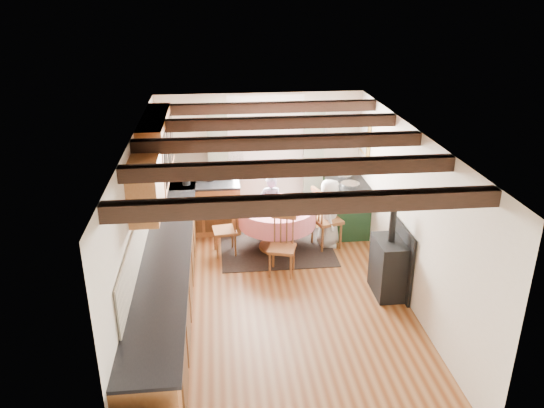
{
  "coord_description": "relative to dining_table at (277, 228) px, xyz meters",
  "views": [
    {
      "loc": [
        -0.78,
        -6.38,
        4.16
      ],
      "look_at": [
        0.0,
        0.8,
        1.15
      ],
      "focal_mm": 35.4,
      "sensor_mm": 36.0,
      "label": 1
    }
  ],
  "objects": [
    {
      "name": "base_cabinet_left",
      "position": [
        -1.67,
        -1.58,
        0.06
      ],
      "size": [
        0.6,
        5.3,
        0.88
      ],
      "primitive_type": "cube",
      "color": "#976235",
      "rests_on": "floor"
    },
    {
      "name": "chair_left",
      "position": [
        -0.87,
        -0.05,
        0.07
      ],
      "size": [
        0.44,
        0.43,
        0.9
      ],
      "primitive_type": null,
      "rotation": [
        0.0,
        0.0,
        -1.45
      ],
      "color": "brown",
      "rests_on": "floor"
    },
    {
      "name": "wall_picture",
      "position": [
        1.6,
        0.72,
        1.32
      ],
      "size": [
        0.04,
        0.5,
        0.6
      ],
      "primitive_type": "cube",
      "color": "gold",
      "rests_on": "wall_right"
    },
    {
      "name": "wall_cabinet_solid",
      "position": [
        -1.8,
        -1.88,
        1.52
      ],
      "size": [
        0.34,
        0.9,
        0.7
      ],
      "primitive_type": "cube",
      "color": "#976235",
      "rests_on": "wall_left"
    },
    {
      "name": "child_far",
      "position": [
        -0.04,
        0.61,
        0.16
      ],
      "size": [
        0.4,
        0.26,
        1.09
      ],
      "primitive_type": "imported",
      "rotation": [
        0.0,
        0.0,
        3.15
      ],
      "color": "#565369",
      "rests_on": "floor"
    },
    {
      "name": "aga_range",
      "position": [
        1.3,
        0.63,
        0.09
      ],
      "size": [
        0.67,
        1.03,
        0.95
      ],
      "primitive_type": null,
      "color": "#193A22",
      "rests_on": "floor"
    },
    {
      "name": "ceiling",
      "position": [
        -0.17,
        -1.58,
        2.02
      ],
      "size": [
        3.6,
        5.5,
        0.0
      ],
      "primitive_type": "cube",
      "color": "white",
      "rests_on": "ground"
    },
    {
      "name": "dining_table",
      "position": [
        0.0,
        0.0,
        0.0
      ],
      "size": [
        1.26,
        1.26,
        0.76
      ],
      "primitive_type": null,
      "color": "#D1688A",
      "rests_on": "floor"
    },
    {
      "name": "beam_a",
      "position": [
        -0.17,
        -3.58,
        1.93
      ],
      "size": [
        3.6,
        0.16,
        0.16
      ],
      "primitive_type": "cube",
      "color": "black",
      "rests_on": "ceiling"
    },
    {
      "name": "cup",
      "position": [
        0.06,
        -0.31,
        0.43
      ],
      "size": [
        0.13,
        0.13,
        0.09
      ],
      "primitive_type": "imported",
      "rotation": [
        0.0,
        0.0,
        3.56
      ],
      "color": "silver",
      "rests_on": "dining_table"
    },
    {
      "name": "window_frame",
      "position": [
        -0.07,
        1.15,
        1.22
      ],
      "size": [
        1.34,
        0.03,
        1.54
      ],
      "primitive_type": "cube",
      "color": "white",
      "rests_on": "wall_back"
    },
    {
      "name": "bowl_b",
      "position": [
        -0.09,
        -0.04,
        0.41
      ],
      "size": [
        0.21,
        0.21,
        0.06
      ],
      "primitive_type": "imported",
      "rotation": [
        0.0,
        0.0,
        0.08
      ],
      "color": "silver",
      "rests_on": "dining_table"
    },
    {
      "name": "curtain_rod",
      "position": [
        -0.07,
        1.07,
        1.82
      ],
      "size": [
        2.0,
        0.03,
        0.03
      ],
      "primitive_type": "cylinder",
      "rotation": [
        0.0,
        1.57,
        0.0
      ],
      "color": "black",
      "rests_on": "wall_back"
    },
    {
      "name": "beam_d",
      "position": [
        -0.17,
        -0.58,
        1.93
      ],
      "size": [
        3.6,
        0.16,
        0.16
      ],
      "primitive_type": "cube",
      "color": "black",
      "rests_on": "ceiling"
    },
    {
      "name": "child_right",
      "position": [
        0.88,
        0.07,
        0.21
      ],
      "size": [
        0.48,
        0.64,
        1.18
      ],
      "primitive_type": "imported",
      "rotation": [
        0.0,
        0.0,
        1.37
      ],
      "color": "silver",
      "rests_on": "floor"
    },
    {
      "name": "beam_b",
      "position": [
        -0.17,
        -2.58,
        1.93
      ],
      "size": [
        3.6,
        0.16,
        0.16
      ],
      "primitive_type": "cube",
      "color": "black",
      "rests_on": "ceiling"
    },
    {
      "name": "wall_cabinet_glass",
      "position": [
        -1.8,
        -0.38,
        1.57
      ],
      "size": [
        0.34,
        1.8,
        0.9
      ],
      "primitive_type": "cube",
      "color": "#976235",
      "rests_on": "wall_left"
    },
    {
      "name": "wall_right",
      "position": [
        1.63,
        -1.58,
        0.82
      ],
      "size": [
        0.0,
        5.5,
        2.4
      ],
      "primitive_type": "cube",
      "color": "silver",
      "rests_on": "ground"
    },
    {
      "name": "canister_wide",
      "position": [
        -1.08,
        0.95,
        0.63
      ],
      "size": [
        0.16,
        0.16,
        0.18
      ],
      "primitive_type": "cylinder",
      "color": "#262628",
      "rests_on": "worktop_back"
    },
    {
      "name": "beam_e",
      "position": [
        -0.17,
        0.42,
        1.93
      ],
      "size": [
        3.6,
        0.16,
        0.16
      ],
      "primitive_type": "cube",
      "color": "black",
      "rests_on": "ceiling"
    },
    {
      "name": "floor",
      "position": [
        -0.17,
        -1.58,
        -0.38
      ],
      "size": [
        3.6,
        5.5,
        0.0
      ],
      "primitive_type": "cube",
      "color": "brown",
      "rests_on": "ground"
    },
    {
      "name": "splash_left",
      "position": [
        -1.95,
        -1.28,
        0.82
      ],
      "size": [
        0.02,
        4.5,
        0.55
      ],
      "primitive_type": "cube",
      "color": "beige",
      "rests_on": "wall_left"
    },
    {
      "name": "worktop_left",
      "position": [
        -1.65,
        -1.58,
        0.52
      ],
      "size": [
        0.64,
        5.3,
        0.04
      ],
      "primitive_type": "cube",
      "color": "black",
      "rests_on": "base_cabinet_left"
    },
    {
      "name": "curtain_right",
      "position": [
        0.78,
        1.07,
        0.72
      ],
      "size": [
        0.35,
        0.1,
        2.1
      ],
      "primitive_type": "cube",
      "color": "#98A691",
      "rests_on": "wall_back"
    },
    {
      "name": "beam_c",
      "position": [
        -0.17,
        -1.58,
        1.93
      ],
      "size": [
        3.6,
        0.16,
        0.16
      ],
      "primitive_type": "cube",
      "color": "black",
      "rests_on": "ceiling"
    },
    {
      "name": "chair_right",
      "position": [
        0.84,
        0.03,
        0.14
      ],
      "size": [
        0.58,
        0.57,
        1.05
      ],
      "primitive_type": null,
      "rotation": [
        0.0,
        0.0,
        1.87
      ],
      "color": "brown",
      "rests_on": "floor"
    },
    {
      "name": "cast_iron_stove",
      "position": [
        1.41,
        -1.52,
        0.27
      ],
      "size": [
        0.39,
        0.65,
        1.3
      ],
      "primitive_type": null,
      "color": "black",
      "rests_on": "floor"
    },
    {
      "name": "splash_back",
      "position": [
        -1.17,
        1.15,
        0.82
      ],
      "size": [
        1.4,
        0.02,
        0.55
      ],
      "primitive_type": "cube",
      "color": "beige",
      "rests_on": "wall_back"
    },
    {
      "name": "bowl_a",
      "position": [
        0.19,
        -0.29,
        0.41
      ],
      "size": [
        0.3,
        0.3,
        0.05
      ],
      "primitive_type": "imported",
      "rotation": [
        0.0,
        0.0,
        2.36
      ],
      "color": "silver",
      "rests_on": "dining_table"
    },
    {
      "name": "rug",
      "position": [
        0.0,
        0.0,
        -0.38
      ],
      "size": [
        1.87,
        1.45,
        0.01
      ],
      "primitive_type": "cube",
      "color": "black",
      "rests_on": "floor"
    },
    {
      "name": "base_cabinet_back",
      "position": [
        -1.22,
        0.87,
        0.06
      ],
      "size": [
        1.3,
        0.6,
        0.88
      ],
      "primitive_type": "cube",
      "color": "#976235",
      "rests_on": "floor"
    },
    {
      "name": "worktop_back",
      "position": [
        -1.22,
        0.85,
        0.52
      ],
      "size": [
        1.3,
        0.64,
        0.04
      ],
      "primitive_type": "cube",
      "color": "black",
      "rests_on": "base_cabinet_back"
    },
    {
      "name": "curtain_left",
      "position": [
        -0.92,
        1.07,
        0.72
      ],
      "size": [
        0.35,
        0.1,
        2.1
      ],
      "primitive_type": "cube",
      "color": "#98A691",
      "rests_on": "wall_back"
    },
    {
      "name": "wall_left",
      "position": [
        -1.97,
        -1.58,
        0.82
      ],
      "size": [
        0.0,
        5.5,
        2.4
      ],
      "primitive_type": "cube",
      "color": "silver",
      "rests_on": "ground"
    },
    {
      "name": "canister_tall",
      "position": [
        -1.48,
        0.79,
        0.66
      ],
      "size": [
        0.14,
        0.14,
        0.24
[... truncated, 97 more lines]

